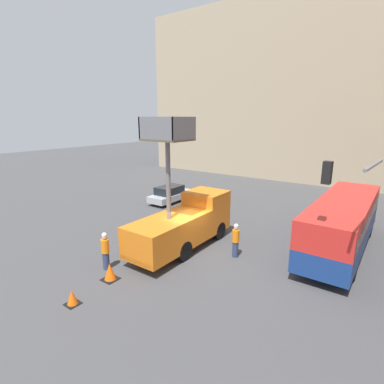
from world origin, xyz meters
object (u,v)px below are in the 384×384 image
(traffic_cone_mid_road, at_px, (72,298))
(parked_car_curbside, at_px, (171,194))
(road_worker_near_truck, at_px, (105,251))
(traffic_light_pole, at_px, (380,211))
(utility_truck, at_px, (184,221))
(road_worker_directing, at_px, (236,240))
(traffic_cone_near_truck, at_px, (110,272))
(city_bus, at_px, (343,220))

(traffic_cone_mid_road, distance_m, parked_car_curbside, 15.24)
(road_worker_near_truck, bearing_deg, traffic_light_pole, -101.95)
(utility_truck, distance_m, road_worker_near_truck, 4.62)
(road_worker_directing, relative_size, parked_car_curbside, 0.42)
(road_worker_near_truck, xyz_separation_m, traffic_cone_near_truck, (0.95, -0.55, -0.58))
(utility_truck, relative_size, traffic_cone_mid_road, 11.61)
(traffic_cone_mid_road, bearing_deg, road_worker_near_truck, 114.80)
(road_worker_directing, bearing_deg, utility_truck, 16.10)
(traffic_light_pole, relative_size, traffic_cone_near_truck, 7.44)
(road_worker_near_truck, relative_size, traffic_cone_mid_road, 3.03)
(utility_truck, relative_size, parked_car_curbside, 1.65)
(utility_truck, bearing_deg, traffic_cone_mid_road, -92.76)
(utility_truck, xyz_separation_m, road_worker_near_truck, (-1.57, -4.30, -0.62))
(traffic_cone_mid_road, bearing_deg, traffic_cone_near_truck, 97.70)
(road_worker_near_truck, relative_size, traffic_cone_near_truck, 2.40)
(utility_truck, distance_m, road_worker_directing, 3.08)
(road_worker_directing, relative_size, traffic_cone_mid_road, 2.97)
(city_bus, bearing_deg, parked_car_curbside, 84.44)
(traffic_cone_near_truck, xyz_separation_m, parked_car_curbside, (-6.10, 11.71, 0.36))
(road_worker_directing, xyz_separation_m, traffic_cone_mid_road, (-3.28, -7.58, -0.64))
(parked_car_curbside, bearing_deg, traffic_cone_near_truck, -62.47)
(utility_truck, relative_size, road_worker_near_truck, 3.84)
(road_worker_directing, height_order, parked_car_curbside, road_worker_directing)
(road_worker_near_truck, xyz_separation_m, road_worker_directing, (4.52, 4.91, -0.02))
(road_worker_near_truck, bearing_deg, traffic_cone_near_truck, -152.06)
(traffic_cone_near_truck, relative_size, parked_car_curbside, 0.18)
(road_worker_directing, relative_size, traffic_cone_near_truck, 2.35)
(city_bus, relative_size, traffic_cone_mid_road, 16.22)
(city_bus, relative_size, road_worker_directing, 5.46)
(road_worker_directing, height_order, traffic_cone_mid_road, road_worker_directing)
(traffic_light_pole, distance_m, road_worker_near_truck, 11.85)
(traffic_light_pole, xyz_separation_m, road_worker_near_truck, (-10.76, -3.92, -3.03))
(city_bus, height_order, traffic_light_pole, traffic_light_pole)
(parked_car_curbside, bearing_deg, city_bus, -8.05)
(utility_truck, height_order, traffic_cone_near_truck, utility_truck)
(traffic_cone_near_truck, xyz_separation_m, traffic_cone_mid_road, (0.29, -2.12, -0.08))
(city_bus, distance_m, traffic_light_pole, 6.02)
(traffic_light_pole, distance_m, parked_car_curbside, 17.79)
(utility_truck, distance_m, traffic_cone_near_truck, 5.03)
(traffic_light_pole, height_order, traffic_cone_near_truck, traffic_light_pole)
(utility_truck, height_order, parked_car_curbside, utility_truck)
(road_worker_near_truck, height_order, traffic_cone_mid_road, road_worker_near_truck)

